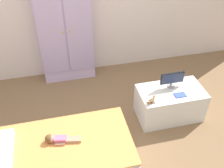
% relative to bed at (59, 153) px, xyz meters
% --- Properties ---
extents(ground_plane, '(10.00, 10.00, 0.02)m').
position_rel_bed_xyz_m(ground_plane, '(0.41, 0.17, -0.13)').
color(ground_plane, brown).
extents(bed, '(1.63, 0.87, 0.24)m').
position_rel_bed_xyz_m(bed, '(0.00, 0.00, 0.00)').
color(bed, beige).
rests_on(bed, ground_plane).
extents(doll, '(0.39, 0.15, 0.10)m').
position_rel_bed_xyz_m(doll, '(-0.00, 0.06, 0.16)').
color(doll, '#D6668E').
rests_on(doll, bed).
extents(wardrobe, '(0.77, 0.28, 1.70)m').
position_rel_bed_xyz_m(wardrobe, '(0.29, 1.57, 0.73)').
color(wardrobe, silver).
rests_on(wardrobe, ground_plane).
extents(tv_stand, '(0.82, 0.47, 0.42)m').
position_rel_bed_xyz_m(tv_stand, '(1.46, 0.38, 0.09)').
color(tv_stand, silver).
rests_on(tv_stand, ground_plane).
extents(tv_monitor, '(0.30, 0.10, 0.22)m').
position_rel_bed_xyz_m(tv_monitor, '(1.49, 0.46, 0.43)').
color(tv_monitor, '#99999E').
rests_on(tv_monitor, tv_stand).
extents(rocking_horse_toy, '(0.10, 0.04, 0.12)m').
position_rel_bed_xyz_m(rocking_horse_toy, '(1.14, 0.23, 0.36)').
color(rocking_horse_toy, '#8E6642').
rests_on(rocking_horse_toy, tv_stand).
extents(book_blue, '(0.14, 0.09, 0.01)m').
position_rel_bed_xyz_m(book_blue, '(1.53, 0.28, 0.31)').
color(book_blue, blue).
rests_on(book_blue, tv_stand).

